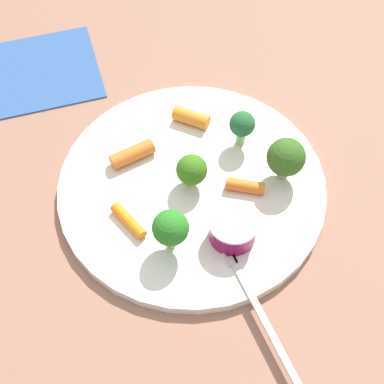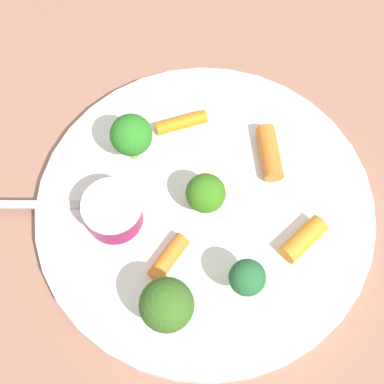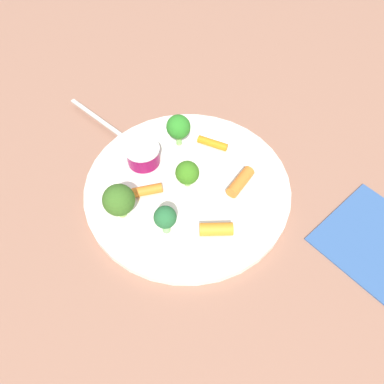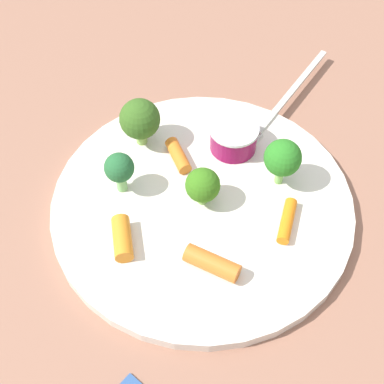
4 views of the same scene
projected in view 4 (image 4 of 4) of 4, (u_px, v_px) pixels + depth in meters
ground_plane at (202, 209)px, 0.53m from camera, size 2.40×2.40×0.00m
plate at (202, 205)px, 0.53m from camera, size 0.28×0.28×0.01m
sauce_cup at (234, 137)px, 0.55m from camera, size 0.05×0.05×0.03m
broccoli_floret_0 at (119, 169)px, 0.51m from camera, size 0.03×0.03×0.04m
broccoli_floret_1 at (283, 158)px, 0.51m from camera, size 0.04×0.04×0.05m
broccoli_floret_2 at (140, 120)px, 0.55m from camera, size 0.04×0.04×0.05m
broccoli_floret_3 at (203, 185)px, 0.51m from camera, size 0.03×0.03×0.04m
carrot_stick_0 at (212, 263)px, 0.47m from camera, size 0.02×0.05×0.02m
carrot_stick_1 at (178, 156)px, 0.55m from camera, size 0.03×0.04×0.01m
carrot_stick_2 at (122, 238)px, 0.49m from camera, size 0.04×0.04×0.02m
carrot_stick_3 at (287, 221)px, 0.50m from camera, size 0.05×0.02×0.01m
fork at (285, 99)px, 0.61m from camera, size 0.18×0.01×0.00m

